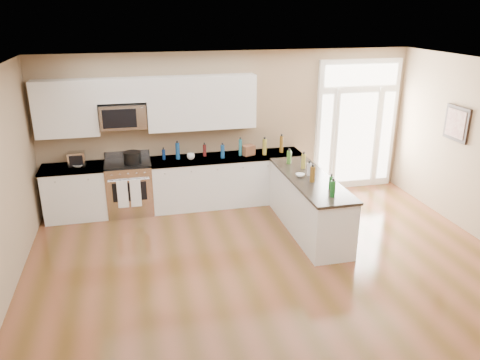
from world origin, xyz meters
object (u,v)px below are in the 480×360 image
object	(u,v)px
peninsula_cabinet	(309,206)
stockpot	(132,157)
toaster_oven	(77,159)
kitchen_range	(130,187)

from	to	relation	value
peninsula_cabinet	stockpot	world-z (taller)	stockpot
stockpot	toaster_oven	bearing A→B (deg)	172.07
kitchen_range	stockpot	world-z (taller)	stockpot
kitchen_range	toaster_oven	size ratio (longest dim) A/B	3.80
stockpot	kitchen_range	bearing A→B (deg)	137.84
peninsula_cabinet	toaster_oven	xyz separation A→B (m)	(-3.72, 1.50, 0.63)
kitchen_range	stockpot	size ratio (longest dim) A/B	3.65
peninsula_cabinet	stockpot	xyz separation A→B (m)	(-2.78, 1.37, 0.63)
kitchen_range	stockpot	bearing A→B (deg)	-42.16
peninsula_cabinet	kitchen_range	size ratio (longest dim) A/B	2.15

